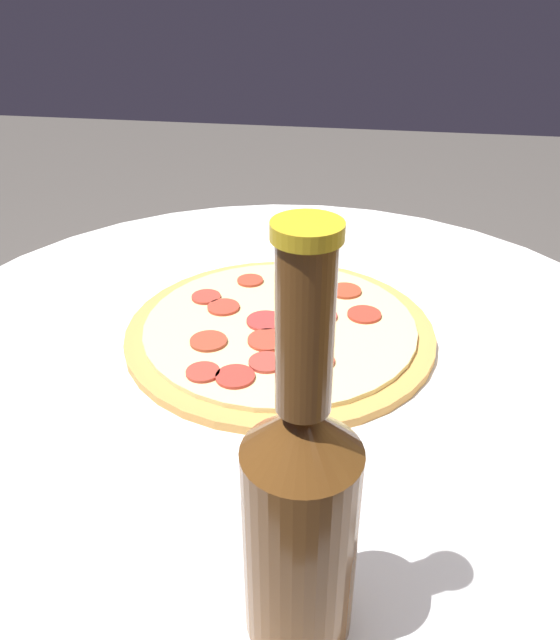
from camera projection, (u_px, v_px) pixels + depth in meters
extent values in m
cylinder|color=white|center=(283.00, 560.00, 0.88)|extent=(0.11, 0.11, 0.68)
cylinder|color=white|center=(284.00, 353.00, 0.70)|extent=(0.89, 0.89, 0.02)
cylinder|color=#C68E47|center=(280.00, 331.00, 0.71)|extent=(0.35, 0.35, 0.01)
cylinder|color=beige|center=(280.00, 325.00, 0.71)|extent=(0.31, 0.31, 0.01)
cylinder|color=#B93B2B|center=(223.00, 307.00, 0.73)|extent=(0.04, 0.04, 0.00)
cylinder|color=#B43C2B|center=(267.00, 340.00, 0.67)|extent=(0.04, 0.04, 0.00)
cylinder|color=#AB392D|center=(203.00, 372.00, 0.62)|extent=(0.03, 0.03, 0.00)
cylinder|color=#AC3E26|center=(345.00, 291.00, 0.77)|extent=(0.04, 0.04, 0.00)
cylinder|color=#B1392D|center=(206.00, 297.00, 0.76)|extent=(0.04, 0.04, 0.00)
cylinder|color=#A23E29|center=(209.00, 341.00, 0.67)|extent=(0.04, 0.04, 0.00)
cylinder|color=#A13826|center=(299.00, 282.00, 0.79)|extent=(0.04, 0.04, 0.00)
cylinder|color=#AA3734|center=(319.00, 316.00, 0.72)|extent=(0.04, 0.04, 0.00)
cylinder|color=#AF3430|center=(265.00, 321.00, 0.71)|extent=(0.04, 0.04, 0.00)
cylinder|color=#B2332A|center=(235.00, 377.00, 0.61)|extent=(0.04, 0.04, 0.00)
cylinder|color=#B13626|center=(364.00, 314.00, 0.72)|extent=(0.04, 0.04, 0.00)
cylinder|color=#AE3C31|center=(266.00, 362.00, 0.64)|extent=(0.04, 0.04, 0.00)
cylinder|color=#A6372F|center=(298.00, 389.00, 0.60)|extent=(0.04, 0.04, 0.00)
cylinder|color=#B1362A|center=(315.00, 360.00, 0.64)|extent=(0.04, 0.04, 0.00)
cylinder|color=#B73B28|center=(250.00, 280.00, 0.79)|extent=(0.03, 0.03, 0.00)
cylinder|color=#AD3D31|center=(292.00, 308.00, 0.73)|extent=(0.04, 0.04, 0.00)
cylinder|color=#563314|center=(300.00, 543.00, 0.37)|extent=(0.07, 0.07, 0.15)
cone|color=#563314|center=(303.00, 430.00, 0.33)|extent=(0.07, 0.07, 0.03)
cylinder|color=#563314|center=(305.00, 330.00, 0.30)|extent=(0.03, 0.03, 0.09)
cylinder|color=gold|center=(307.00, 231.00, 0.27)|extent=(0.03, 0.03, 0.01)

